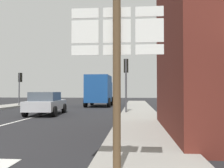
{
  "coord_description": "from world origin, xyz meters",
  "views": [
    {
      "loc": [
        5.9,
        -5.27,
        1.54
      ],
      "look_at": [
        4.69,
        8.04,
        1.92
      ],
      "focal_mm": 39.62,
      "sensor_mm": 36.0,
      "label": 1
    }
  ],
  "objects": [
    {
      "name": "sedan_far",
      "position": [
        0.19,
        10.28,
        0.76
      ],
      "size": [
        2.2,
        4.31,
        1.47
      ],
      "color": "#B7BABF",
      "rests_on": "ground"
    },
    {
      "name": "traffic_light_far_left",
      "position": [
        -5.35,
        18.1,
        2.46
      ],
      "size": [
        0.3,
        0.49,
        3.32
      ],
      "color": "#47474C",
      "rests_on": "ground"
    },
    {
      "name": "traffic_light_near_right",
      "position": [
        5.35,
        11.17,
        2.72
      ],
      "size": [
        0.3,
        0.49,
        3.67
      ],
      "color": "#47474C",
      "rests_on": "ground"
    },
    {
      "name": "ground_plane",
      "position": [
        0.0,
        10.0,
        0.0
      ],
      "size": [
        80.0,
        80.0,
        0.0
      ],
      "primitive_type": "plane",
      "color": "#232326"
    },
    {
      "name": "sidewalk_right",
      "position": [
        6.2,
        8.0,
        0.07
      ],
      "size": [
        2.32,
        44.0,
        0.14
      ],
      "primitive_type": "cube",
      "color": "gray",
      "rests_on": "ground"
    },
    {
      "name": "route_sign_post",
      "position": [
        5.59,
        -0.9,
        2.0
      ],
      "size": [
        1.66,
        0.14,
        3.2
      ],
      "color": "brown",
      "rests_on": "ground"
    },
    {
      "name": "delivery_truck",
      "position": [
        2.42,
        19.14,
        1.65
      ],
      "size": [
        2.52,
        5.02,
        3.05
      ],
      "color": "#19478C",
      "rests_on": "ground"
    },
    {
      "name": "lane_centre_stripe",
      "position": [
        0.0,
        6.0,
        0.01
      ],
      "size": [
        0.16,
        12.0,
        0.01
      ],
      "primitive_type": "cube",
      "color": "silver",
      "rests_on": "ground"
    }
  ]
}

